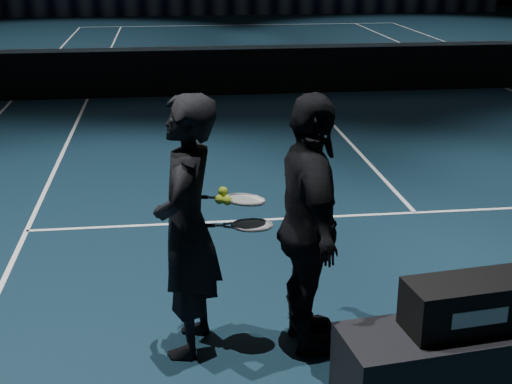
# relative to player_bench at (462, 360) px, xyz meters

# --- Properties ---
(floor) EXTENTS (36.00, 36.00, 0.00)m
(floor) POSITION_rel_player_bench_xyz_m (0.80, 9.58, -0.24)
(floor) COLOR #0D212F
(floor) RESTS_ON ground
(court_lines) EXTENTS (10.98, 23.78, 0.01)m
(court_lines) POSITION_rel_player_bench_xyz_m (0.80, 9.58, -0.24)
(court_lines) COLOR white
(court_lines) RESTS_ON floor
(net_mesh) EXTENTS (12.80, 0.02, 0.86)m
(net_mesh) POSITION_rel_player_bench_xyz_m (0.80, 9.58, 0.21)
(net_mesh) COLOR black
(net_mesh) RESTS_ON floor
(net_tape) EXTENTS (12.80, 0.03, 0.07)m
(net_tape) POSITION_rel_player_bench_xyz_m (0.80, 9.58, 0.67)
(net_tape) COLOR white
(net_tape) RESTS_ON net_mesh
(sponsor_backdrop) EXTENTS (22.00, 0.15, 0.90)m
(sponsor_backdrop) POSITION_rel_player_bench_xyz_m (0.80, 25.08, 0.21)
(sponsor_backdrop) COLOR black
(sponsor_backdrop) RESTS_ON floor
(player_bench) EXTENTS (1.67, 0.74, 0.49)m
(player_bench) POSITION_rel_player_bench_xyz_m (0.00, 0.00, 0.00)
(player_bench) COLOR black
(player_bench) RESTS_ON floor
(racket_bag) EXTENTS (0.85, 0.44, 0.32)m
(racket_bag) POSITION_rel_player_bench_xyz_m (0.00, 0.00, 0.40)
(racket_bag) COLOR black
(racket_bag) RESTS_ON player_bench
(bag_signature) EXTENTS (0.37, 0.05, 0.11)m
(bag_signature) POSITION_rel_player_bench_xyz_m (0.00, -0.18, 0.40)
(bag_signature) COLOR white
(bag_signature) RESTS_ON racket_bag
(player_a) EXTENTS (0.61, 0.78, 1.87)m
(player_a) POSITION_rel_player_bench_xyz_m (-1.73, 0.78, 0.69)
(player_a) COLOR black
(player_a) RESTS_ON floor
(player_b) EXTENTS (0.50, 1.11, 1.87)m
(player_b) POSITION_rel_player_bench_xyz_m (-0.88, 0.70, 0.69)
(player_b) COLOR black
(player_b) RESTS_ON floor
(racket_lower) EXTENTS (0.70, 0.28, 0.03)m
(racket_lower) POSITION_rel_player_bench_xyz_m (-1.28, 0.74, 0.71)
(racket_lower) COLOR black
(racket_lower) RESTS_ON player_a
(racket_upper) EXTENTS (0.68, 0.23, 0.10)m
(racket_upper) POSITION_rel_player_bench_xyz_m (-1.33, 0.78, 0.88)
(racket_upper) COLOR black
(racket_upper) RESTS_ON player_b
(tennis_balls) EXTENTS (0.12, 0.10, 0.12)m
(tennis_balls) POSITION_rel_player_bench_xyz_m (-1.48, 0.76, 0.91)
(tennis_balls) COLOR #A3C529
(tennis_balls) RESTS_ON racket_upper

